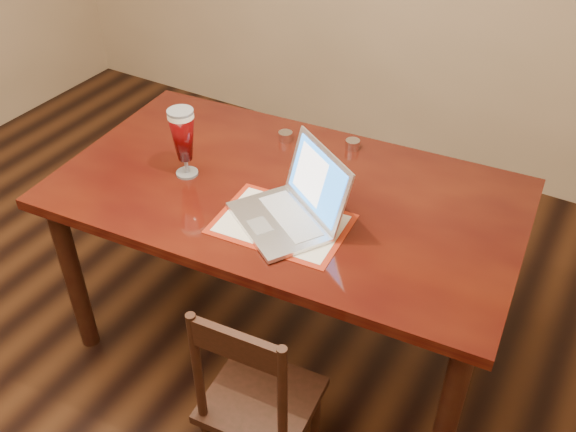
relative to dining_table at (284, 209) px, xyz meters
The scene contains 3 objects.
ground 1.15m from the dining_table, 122.09° to the right, with size 5.00×5.00×0.00m, color black.
dining_table is the anchor object (origin of this frame).
dining_chair 0.74m from the dining_table, 67.66° to the right, with size 0.40×0.38×0.87m.
Camera 1 is at (1.49, -0.98, 2.26)m, focal length 40.00 mm.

